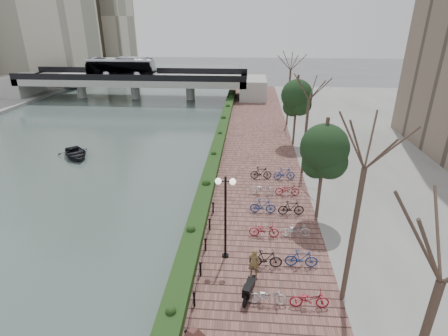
# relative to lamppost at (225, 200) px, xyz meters

# --- Properties ---
(ground) EXTENTS (220.00, 220.00, 0.00)m
(ground) POSITION_rel_lamppost_xyz_m (-2.51, -4.58, -3.88)
(ground) COLOR #59595B
(ground) RESTS_ON ground
(river_water) EXTENTS (30.00, 130.00, 0.02)m
(river_water) POSITION_rel_lamppost_xyz_m (-17.51, 20.42, -3.87)
(river_water) COLOR #40514C
(river_water) RESTS_ON ground
(promenade) EXTENTS (8.00, 75.00, 0.50)m
(promenade) POSITION_rel_lamppost_xyz_m (1.49, 12.92, -3.63)
(promenade) COLOR brown
(promenade) RESTS_ON ground
(inland_pavement) EXTENTS (24.00, 75.00, 0.50)m
(inland_pavement) POSITION_rel_lamppost_xyz_m (17.49, 12.92, -3.63)
(inland_pavement) COLOR slate
(inland_pavement) RESTS_ON ground
(hedge) EXTENTS (1.10, 56.00, 0.60)m
(hedge) POSITION_rel_lamppost_xyz_m (-1.91, 15.42, -3.08)
(hedge) COLOR #1E3914
(hedge) RESTS_ON promenade
(chain_fence) EXTENTS (0.10, 14.10, 0.70)m
(chain_fence) POSITION_rel_lamppost_xyz_m (-1.11, -2.58, -3.03)
(chain_fence) COLOR black
(chain_fence) RESTS_ON promenade
(lamppost) EXTENTS (1.02, 0.32, 4.66)m
(lamppost) POSITION_rel_lamppost_xyz_m (0.00, 0.00, 0.00)
(lamppost) COLOR black
(lamppost) RESTS_ON promenade
(motorcycle) EXTENTS (0.89, 1.67, 1.00)m
(motorcycle) POSITION_rel_lamppost_xyz_m (1.28, -2.79, -2.88)
(motorcycle) COLOR black
(motorcycle) RESTS_ON promenade
(pedestrian) EXTENTS (0.63, 0.50, 1.50)m
(pedestrian) POSITION_rel_lamppost_xyz_m (1.49, -1.33, -2.63)
(pedestrian) COLOR brown
(pedestrian) RESTS_ON promenade
(bicycle_parking) EXTENTS (2.40, 14.69, 1.00)m
(bicycle_parking) POSITION_rel_lamppost_xyz_m (2.99, 3.17, -2.91)
(bicycle_parking) COLOR #B6B7BB
(bicycle_parking) RESTS_ON promenade
(street_trees) EXTENTS (3.20, 37.12, 6.80)m
(street_trees) POSITION_rel_lamppost_xyz_m (5.49, 8.10, -0.19)
(street_trees) COLOR #362620
(street_trees) RESTS_ON promenade
(bridge) EXTENTS (36.00, 10.77, 6.50)m
(bridge) POSITION_rel_lamppost_xyz_m (-17.90, 40.42, -0.51)
(bridge) COLOR #A6A6A1
(bridge) RESTS_ON ground
(boat) EXTENTS (4.57, 4.77, 0.80)m
(boat) POSITION_rel_lamppost_xyz_m (-15.17, 14.35, -3.46)
(boat) COLOR black
(boat) RESTS_ON river_water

